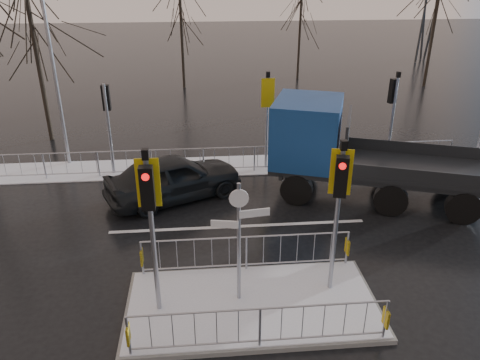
{
  "coord_description": "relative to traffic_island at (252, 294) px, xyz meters",
  "views": [
    {
      "loc": [
        -1.09,
        -8.83,
        7.52
      ],
      "look_at": [
        0.02,
        3.39,
        1.8
      ],
      "focal_mm": 35.0,
      "sensor_mm": 36.0,
      "label": 1
    }
  ],
  "objects": [
    {
      "name": "traffic_island",
      "position": [
        0.0,
        0.0,
        0.0
      ],
      "size": [
        6.0,
        3.04,
        4.15
      ],
      "color": "#63635E",
      "rests_on": "ground"
    },
    {
      "name": "far_kerb_fixtures",
      "position": [
        0.31,
        8.08,
        0.63
      ],
      "size": [
        18.0,
        0.65,
        3.83
      ],
      "color": "#9599A2",
      "rests_on": "ground"
    },
    {
      "name": "street_lamp_left",
      "position": [
        -6.42,
        9.49,
        4.1
      ],
      "size": [
        1.25,
        0.18,
        8.2
      ],
      "color": "#9599A2",
      "rests_on": "ground"
    },
    {
      "name": "snow_verge",
      "position": [
        0.01,
        8.59,
        -0.37
      ],
      "size": [
        30.0,
        2.0,
        0.04
      ],
      "primitive_type": "cube",
      "color": "white",
      "rests_on": "ground"
    },
    {
      "name": "tree_far_b",
      "position": [
        6.01,
        23.99,
        3.79
      ],
      "size": [
        3.25,
        3.25,
        6.14
      ],
      "color": "black",
      "rests_on": "ground"
    },
    {
      "name": "lane_markings",
      "position": [
        0.01,
        -0.34,
        -0.39
      ],
      "size": [
        8.0,
        11.38,
        0.01
      ],
      "color": "silver",
      "rests_on": "ground"
    },
    {
      "name": "flatbed_truck",
      "position": [
        3.57,
        5.85,
        1.39
      ],
      "size": [
        7.69,
        4.9,
        3.35
      ],
      "color": "black",
      "rests_on": "ground"
    },
    {
      "name": "ground",
      "position": [
        0.01,
        -0.01,
        -0.39
      ],
      "size": [
        120.0,
        120.0,
        0.0
      ],
      "primitive_type": "plane",
      "color": "black",
      "rests_on": "ground"
    },
    {
      "name": "tree_far_c",
      "position": [
        14.01,
        20.99,
        4.76
      ],
      "size": [
        4.0,
        4.0,
        7.55
      ],
      "color": "black",
      "rests_on": "ground"
    },
    {
      "name": "car_far_lane",
      "position": [
        -2.03,
        5.92,
        0.41
      ],
      "size": [
        5.06,
        3.65,
        1.6
      ],
      "primitive_type": "imported",
      "rotation": [
        0.0,
        0.0,
        1.99
      ],
      "color": "black",
      "rests_on": "ground"
    },
    {
      "name": "tree_near_b",
      "position": [
        -7.99,
        12.49,
        4.76
      ],
      "size": [
        4.0,
        4.0,
        7.55
      ],
      "color": "black",
      "rests_on": "ground"
    },
    {
      "name": "tree_far_a",
      "position": [
        -1.99,
        21.99,
        4.43
      ],
      "size": [
        3.75,
        3.75,
        7.08
      ],
      "color": "black",
      "rests_on": "ground"
    }
  ]
}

